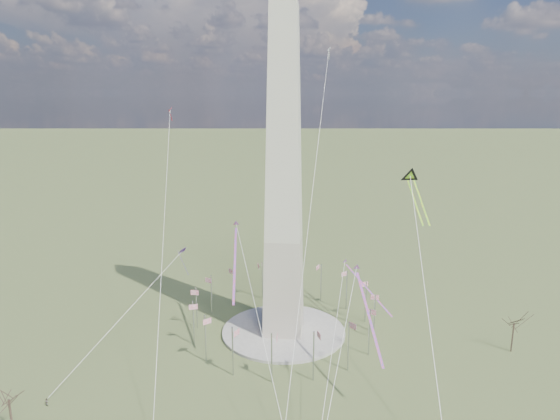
# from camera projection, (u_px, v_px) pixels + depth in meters

# --- Properties ---
(ground) EXTENTS (2000.00, 2000.00, 0.00)m
(ground) POSITION_uv_depth(u_px,v_px,m) (284.00, 332.00, 146.27)
(ground) COLOR #4A5329
(ground) RESTS_ON ground
(plaza) EXTENTS (36.00, 36.00, 0.80)m
(plaza) POSITION_uv_depth(u_px,v_px,m) (284.00, 331.00, 146.18)
(plaza) COLOR #A8A49A
(plaza) RESTS_ON ground
(washington_monument) EXTENTS (15.56, 15.56, 100.00)m
(washington_monument) POSITION_uv_depth(u_px,v_px,m) (284.00, 171.00, 135.35)
(washington_monument) COLOR beige
(washington_monument) RESTS_ON plaza
(flagpole_ring) EXTENTS (54.40, 54.40, 13.00)m
(flagpole_ring) POSITION_uv_depth(u_px,v_px,m) (284.00, 310.00, 144.61)
(flagpole_ring) COLOR #B9BCC0
(flagpole_ring) RESTS_ON ground
(tree_near) EXTENTS (7.23, 7.23, 12.65)m
(tree_near) POSITION_uv_depth(u_px,v_px,m) (514.00, 321.00, 133.53)
(tree_near) COLOR #4D3A2E
(tree_near) RESTS_ON ground
(tree_far) EXTENTS (6.03, 6.03, 10.54)m
(tree_far) POSITION_uv_depth(u_px,v_px,m) (8.00, 397.00, 102.38)
(tree_far) COLOR #4D3A2E
(tree_far) RESTS_ON ground
(person_west) EXTENTS (1.06, 1.00, 1.74)m
(person_west) POSITION_uv_depth(u_px,v_px,m) (47.00, 402.00, 111.90)
(person_west) COLOR gray
(person_west) RESTS_ON ground
(kite_delta_black) EXTENTS (7.24, 16.76, 13.65)m
(kite_delta_black) POSITION_uv_depth(u_px,v_px,m) (411.00, 180.00, 142.56)
(kite_delta_black) COLOR black
(kite_delta_black) RESTS_ON ground
(kite_diamond_purple) EXTENTS (2.53, 3.03, 8.88)m
(kite_diamond_purple) POSITION_uv_depth(u_px,v_px,m) (183.00, 254.00, 145.23)
(kite_diamond_purple) COLOR #441B7A
(kite_diamond_purple) RESTS_ON ground
(kite_streamer_left) EXTENTS (6.96, 22.77, 15.90)m
(kite_streamer_left) POSITION_uv_depth(u_px,v_px,m) (365.00, 299.00, 118.74)
(kite_streamer_left) COLOR #FC4427
(kite_streamer_left) RESTS_ON ground
(kite_streamer_mid) EXTENTS (5.11, 23.21, 16.01)m
(kite_streamer_mid) POSITION_uv_depth(u_px,v_px,m) (235.00, 250.00, 135.59)
(kite_streamer_mid) COLOR #FC4427
(kite_streamer_mid) RESTS_ON ground
(kite_streamer_right) EXTENTS (14.70, 13.34, 12.84)m
(kite_streamer_right) POSITION_uv_depth(u_px,v_px,m) (362.00, 281.00, 148.27)
(kite_streamer_right) COLOR #FC4427
(kite_streamer_right) RESTS_ON ground
(kite_small_red) EXTENTS (1.19, 1.96, 4.71)m
(kite_small_red) POSITION_uv_depth(u_px,v_px,m) (170.00, 111.00, 167.83)
(kite_small_red) COLOR red
(kite_small_red) RESTS_ON ground
(kite_small_white) EXTENTS (1.25, 1.59, 4.13)m
(kite_small_white) POSITION_uv_depth(u_px,v_px,m) (329.00, 50.00, 165.88)
(kite_small_white) COLOR silver
(kite_small_white) RESTS_ON ground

